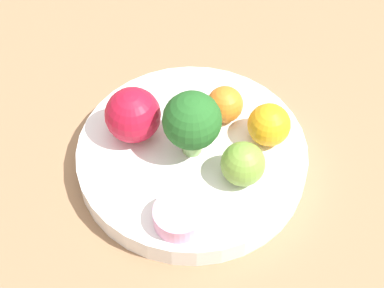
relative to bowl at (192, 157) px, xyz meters
The scene contains 9 objects.
ground_plane 0.03m from the bowl, ahead, with size 6.00×6.00×0.00m, color gray.
table_surface 0.02m from the bowl, ahead, with size 1.20×1.20×0.02m.
bowl is the anchor object (origin of this frame).
broccoli 0.06m from the bowl, 110.19° to the left, with size 0.06×0.06×0.08m.
apple_red 0.08m from the bowl, 22.24° to the right, with size 0.06×0.06×0.06m.
apple_green 0.08m from the bowl, 143.24° to the left, with size 0.05×0.05×0.05m.
orange_front 0.07m from the bowl, 129.63° to the right, with size 0.04×0.04×0.04m.
orange_back 0.09m from the bowl, behind, with size 0.05×0.05×0.05m.
small_cup 0.10m from the bowl, 79.84° to the left, with size 0.05×0.05×0.02m.
Camera 1 is at (0.02, 0.43, 0.61)m, focal length 60.00 mm.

